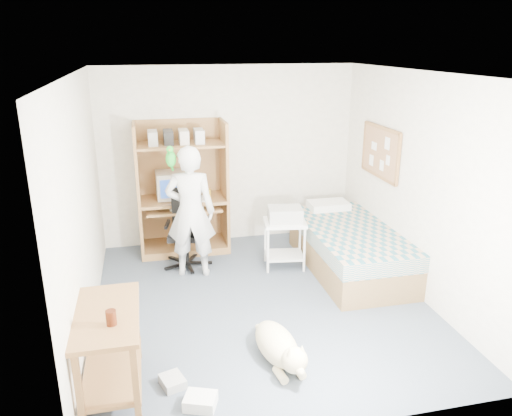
# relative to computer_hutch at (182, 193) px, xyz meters

# --- Properties ---
(floor) EXTENTS (4.00, 4.00, 0.00)m
(floor) POSITION_rel_computer_hutch_xyz_m (0.70, -1.74, -0.82)
(floor) COLOR #454E5D
(floor) RESTS_ON ground
(wall_back) EXTENTS (3.60, 0.02, 2.50)m
(wall_back) POSITION_rel_computer_hutch_xyz_m (0.70, 0.26, 0.43)
(wall_back) COLOR beige
(wall_back) RESTS_ON floor
(wall_right) EXTENTS (0.02, 4.00, 2.50)m
(wall_right) POSITION_rel_computer_hutch_xyz_m (2.50, -1.74, 0.43)
(wall_right) COLOR beige
(wall_right) RESTS_ON floor
(wall_left) EXTENTS (0.02, 4.00, 2.50)m
(wall_left) POSITION_rel_computer_hutch_xyz_m (-1.10, -1.74, 0.43)
(wall_left) COLOR beige
(wall_left) RESTS_ON floor
(ceiling) EXTENTS (3.60, 4.00, 0.02)m
(ceiling) POSITION_rel_computer_hutch_xyz_m (0.70, -1.74, 1.68)
(ceiling) COLOR white
(ceiling) RESTS_ON wall_back
(computer_hutch) EXTENTS (1.20, 0.63, 1.80)m
(computer_hutch) POSITION_rel_computer_hutch_xyz_m (0.00, 0.00, 0.00)
(computer_hutch) COLOR brown
(computer_hutch) RESTS_ON floor
(bed) EXTENTS (1.02, 2.02, 0.66)m
(bed) POSITION_rel_computer_hutch_xyz_m (2.00, -1.12, -0.53)
(bed) COLOR brown
(bed) RESTS_ON floor
(side_desk) EXTENTS (0.50, 1.00, 0.75)m
(side_desk) POSITION_rel_computer_hutch_xyz_m (-0.85, -2.94, -0.33)
(side_desk) COLOR brown
(side_desk) RESTS_ON floor
(corkboard) EXTENTS (0.04, 0.94, 0.66)m
(corkboard) POSITION_rel_computer_hutch_xyz_m (2.47, -0.84, 0.63)
(corkboard) COLOR #986B44
(corkboard) RESTS_ON wall_right
(office_chair) EXTENTS (0.56, 0.56, 0.99)m
(office_chair) POSITION_rel_computer_hutch_xyz_m (-0.01, -0.52, -0.47)
(office_chair) COLOR black
(office_chair) RESTS_ON floor
(person) EXTENTS (0.67, 0.51, 1.64)m
(person) POSITION_rel_computer_hutch_xyz_m (0.03, -0.82, 0.00)
(person) COLOR silver
(person) RESTS_ON floor
(parrot) EXTENTS (0.12, 0.21, 0.33)m
(parrot) POSITION_rel_computer_hutch_xyz_m (-0.17, -0.81, 0.68)
(parrot) COLOR #148E24
(parrot) RESTS_ON person
(dog) EXTENTS (0.42, 1.00, 0.38)m
(dog) POSITION_rel_computer_hutch_xyz_m (0.60, -2.84, -0.66)
(dog) COLOR #D1BD8C
(dog) RESTS_ON floor
(printer_cart) EXTENTS (0.58, 0.49, 0.63)m
(printer_cart) POSITION_rel_computer_hutch_xyz_m (1.21, -0.88, -0.40)
(printer_cart) COLOR white
(printer_cart) RESTS_ON floor
(printer) EXTENTS (0.46, 0.38, 0.18)m
(printer) POSITION_rel_computer_hutch_xyz_m (1.21, -0.88, -0.10)
(printer) COLOR #A6A6A2
(printer) RESTS_ON printer_cart
(crt_monitor) EXTENTS (0.38, 0.41, 0.36)m
(crt_monitor) POSITION_rel_computer_hutch_xyz_m (-0.15, 0.01, 0.13)
(crt_monitor) COLOR beige
(crt_monitor) RESTS_ON computer_hutch
(keyboard) EXTENTS (0.46, 0.19, 0.03)m
(keyboard) POSITION_rel_computer_hutch_xyz_m (0.03, -0.16, -0.15)
(keyboard) COLOR beige
(keyboard) RESTS_ON computer_hutch
(pencil_cup) EXTENTS (0.08, 0.08, 0.12)m
(pencil_cup) POSITION_rel_computer_hutch_xyz_m (0.34, -0.09, -0.00)
(pencil_cup) COLOR gold
(pencil_cup) RESTS_ON computer_hutch
(drink_glass) EXTENTS (0.08, 0.08, 0.12)m
(drink_glass) POSITION_rel_computer_hutch_xyz_m (-0.80, -3.12, -0.01)
(drink_glass) COLOR #3E1709
(drink_glass) RESTS_ON side_desk
(floor_box_a) EXTENTS (0.30, 0.28, 0.10)m
(floor_box_a) POSITION_rel_computer_hutch_xyz_m (-0.17, -3.27, -0.77)
(floor_box_a) COLOR silver
(floor_box_a) RESTS_ON floor
(floor_box_b) EXTENTS (0.24, 0.27, 0.08)m
(floor_box_b) POSITION_rel_computer_hutch_xyz_m (-0.37, -2.96, -0.78)
(floor_box_b) COLOR #ACACA7
(floor_box_b) RESTS_ON floor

